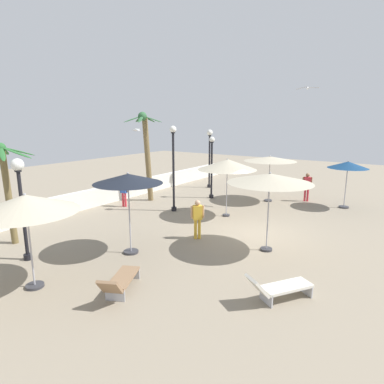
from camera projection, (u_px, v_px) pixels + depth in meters
ground_plane at (254, 233)px, 14.12m from camera, size 56.00×56.00×0.00m
boundary_wall at (108, 194)px, 19.12m from camera, size 25.20×0.30×1.01m
patio_umbrella_0 at (348, 166)px, 17.65m from camera, size 2.11×2.11×2.63m
patio_umbrella_1 at (227, 165)px, 16.03m from camera, size 2.90×2.90×2.93m
patio_umbrella_2 at (26, 204)px, 8.99m from camera, size 2.87×2.87×2.81m
patio_umbrella_3 at (128, 180)px, 11.41m from camera, size 2.44×2.44×2.99m
patio_umbrella_4 at (270, 179)px, 11.64m from camera, size 3.06×3.06×2.96m
patio_umbrella_5 at (270, 159)px, 19.10m from camera, size 3.05×3.05×2.75m
palm_tree_0 at (6, 179)px, 12.33m from camera, size 2.45×2.35×3.96m
palm_tree_1 at (146, 148)px, 18.98m from camera, size 2.20×2.09×5.23m
lamp_post_0 at (210, 150)px, 23.06m from camera, size 0.41×0.41×4.12m
lamp_post_1 at (21, 194)px, 10.90m from camera, size 0.41×0.41×3.54m
lamp_post_2 at (212, 163)px, 19.99m from camera, size 0.33×0.33×3.79m
lamp_post_3 at (173, 161)px, 16.98m from camera, size 0.35×0.35×4.48m
lounge_chair_0 at (279, 287)px, 8.75m from camera, size 1.88×1.50×0.83m
lounge_chair_1 at (120, 281)px, 9.10m from camera, size 1.94×1.32×0.83m
guest_0 at (124, 190)px, 18.20m from camera, size 0.31×0.55×1.58m
guest_1 at (197, 216)px, 13.22m from camera, size 0.42×0.43×1.63m
guest_2 at (307, 184)px, 19.40m from camera, size 0.37×0.52×1.71m
seagull_0 at (308, 88)px, 16.77m from camera, size 0.41×1.13×0.15m
seagull_1 at (136, 130)px, 18.40m from camera, size 0.47×0.89×0.14m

